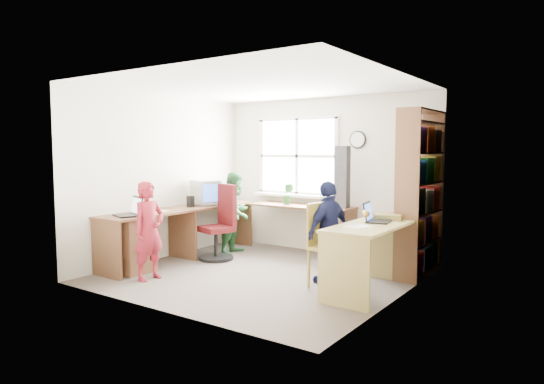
{
  "coord_description": "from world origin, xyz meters",
  "views": [
    {
      "loc": [
        3.59,
        -4.94,
        1.6
      ],
      "look_at": [
        0.0,
        0.25,
        1.05
      ],
      "focal_mm": 32.0,
      "sensor_mm": 36.0,
      "label": 1
    }
  ],
  "objects_px": {
    "swivel_chair": "(220,227)",
    "person_green": "(236,213)",
    "bookshelf": "(420,197)",
    "person_red": "(149,231)",
    "cd_tower": "(343,177)",
    "l_desk": "(172,233)",
    "crt_monitor": "(206,193)",
    "right_desk": "(370,243)",
    "potted_plant": "(288,194)",
    "wooden_chair": "(326,241)",
    "laptop_left": "(131,211)",
    "laptop_right": "(375,217)",
    "person_navy": "(329,232)"
  },
  "relations": [
    {
      "from": "l_desk",
      "to": "right_desk",
      "type": "xyz_separation_m",
      "value": [
        2.76,
        0.35,
        0.1
      ]
    },
    {
      "from": "laptop_right",
      "to": "cd_tower",
      "type": "height_order",
      "value": "cd_tower"
    },
    {
      "from": "wooden_chair",
      "to": "crt_monitor",
      "type": "distance_m",
      "value": 2.52
    },
    {
      "from": "laptop_right",
      "to": "person_navy",
      "type": "xyz_separation_m",
      "value": [
        -0.53,
        -0.12,
        -0.21
      ]
    },
    {
      "from": "cd_tower",
      "to": "wooden_chair",
      "type": "bearing_deg",
      "value": -74.93
    },
    {
      "from": "cd_tower",
      "to": "person_red",
      "type": "height_order",
      "value": "cd_tower"
    },
    {
      "from": "wooden_chair",
      "to": "person_green",
      "type": "distance_m",
      "value": 2.17
    },
    {
      "from": "right_desk",
      "to": "person_red",
      "type": "bearing_deg",
      "value": -157.22
    },
    {
      "from": "laptop_right",
      "to": "cd_tower",
      "type": "bearing_deg",
      "value": 30.27
    },
    {
      "from": "potted_plant",
      "to": "person_green",
      "type": "bearing_deg",
      "value": -137.66
    },
    {
      "from": "swivel_chair",
      "to": "laptop_left",
      "type": "xyz_separation_m",
      "value": [
        -0.42,
        -1.28,
        0.34
      ]
    },
    {
      "from": "laptop_left",
      "to": "laptop_right",
      "type": "height_order",
      "value": "laptop_right"
    },
    {
      "from": "laptop_left",
      "to": "potted_plant",
      "type": "relative_size",
      "value": 1.35
    },
    {
      "from": "bookshelf",
      "to": "potted_plant",
      "type": "height_order",
      "value": "bookshelf"
    },
    {
      "from": "cd_tower",
      "to": "person_red",
      "type": "bearing_deg",
      "value": -125.06
    },
    {
      "from": "wooden_chair",
      "to": "person_navy",
      "type": "xyz_separation_m",
      "value": [
        -0.04,
        0.15,
        0.08
      ]
    },
    {
      "from": "crt_monitor",
      "to": "laptop_right",
      "type": "height_order",
      "value": "crt_monitor"
    },
    {
      "from": "crt_monitor",
      "to": "person_navy",
      "type": "xyz_separation_m",
      "value": [
        2.37,
        -0.42,
        -0.33
      ]
    },
    {
      "from": "swivel_chair",
      "to": "person_green",
      "type": "xyz_separation_m",
      "value": [
        -0.06,
        0.45,
        0.16
      ]
    },
    {
      "from": "right_desk",
      "to": "swivel_chair",
      "type": "xyz_separation_m",
      "value": [
        -2.48,
        0.33,
        -0.09
      ]
    },
    {
      "from": "crt_monitor",
      "to": "person_green",
      "type": "xyz_separation_m",
      "value": [
        0.41,
        0.25,
        -0.31
      ]
    },
    {
      "from": "bookshelf",
      "to": "cd_tower",
      "type": "distance_m",
      "value": 1.26
    },
    {
      "from": "l_desk",
      "to": "crt_monitor",
      "type": "distance_m",
      "value": 1.03
    },
    {
      "from": "l_desk",
      "to": "right_desk",
      "type": "relative_size",
      "value": 2.21
    },
    {
      "from": "laptop_left",
      "to": "l_desk",
      "type": "bearing_deg",
      "value": 97.82
    },
    {
      "from": "l_desk",
      "to": "person_green",
      "type": "distance_m",
      "value": 1.17
    },
    {
      "from": "laptop_right",
      "to": "person_navy",
      "type": "distance_m",
      "value": 0.58
    },
    {
      "from": "laptop_right",
      "to": "cd_tower",
      "type": "relative_size",
      "value": 0.42
    },
    {
      "from": "person_green",
      "to": "person_navy",
      "type": "height_order",
      "value": "person_green"
    },
    {
      "from": "bookshelf",
      "to": "cd_tower",
      "type": "xyz_separation_m",
      "value": [
        -1.22,
        0.25,
        0.2
      ]
    },
    {
      "from": "bookshelf",
      "to": "person_green",
      "type": "xyz_separation_m",
      "value": [
        -2.74,
        -0.33,
        -0.37
      ]
    },
    {
      "from": "wooden_chair",
      "to": "laptop_left",
      "type": "distance_m",
      "value": 2.55
    },
    {
      "from": "cd_tower",
      "to": "potted_plant",
      "type": "height_order",
      "value": "cd_tower"
    },
    {
      "from": "bookshelf",
      "to": "person_red",
      "type": "bearing_deg",
      "value": -141.05
    },
    {
      "from": "cd_tower",
      "to": "person_green",
      "type": "bearing_deg",
      "value": -163.14
    },
    {
      "from": "right_desk",
      "to": "cd_tower",
      "type": "bearing_deg",
      "value": 127.0
    },
    {
      "from": "wooden_chair",
      "to": "person_navy",
      "type": "relative_size",
      "value": 0.8
    },
    {
      "from": "bookshelf",
      "to": "potted_plant",
      "type": "relative_size",
      "value": 6.4
    },
    {
      "from": "potted_plant",
      "to": "person_red",
      "type": "relative_size",
      "value": 0.27
    },
    {
      "from": "swivel_chair",
      "to": "right_desk",
      "type": "bearing_deg",
      "value": 8.48
    },
    {
      "from": "bookshelf",
      "to": "potted_plant",
      "type": "xyz_separation_m",
      "value": [
        -2.14,
        0.21,
        -0.09
      ]
    },
    {
      "from": "l_desk",
      "to": "crt_monitor",
      "type": "xyz_separation_m",
      "value": [
        -0.19,
        0.88,
        0.49
      ]
    },
    {
      "from": "potted_plant",
      "to": "laptop_right",
      "type": "bearing_deg",
      "value": -30.08
    },
    {
      "from": "laptop_right",
      "to": "l_desk",
      "type": "bearing_deg",
      "value": 91.57
    },
    {
      "from": "l_desk",
      "to": "right_desk",
      "type": "height_order",
      "value": "right_desk"
    },
    {
      "from": "bookshelf",
      "to": "crt_monitor",
      "type": "xyz_separation_m",
      "value": [
        -3.14,
        -0.59,
        -0.06
      ]
    },
    {
      "from": "right_desk",
      "to": "person_green",
      "type": "xyz_separation_m",
      "value": [
        -2.54,
        0.79,
        0.07
      ]
    },
    {
      "from": "right_desk",
      "to": "bookshelf",
      "type": "xyz_separation_m",
      "value": [
        0.19,
        1.12,
        0.44
      ]
    },
    {
      "from": "swivel_chair",
      "to": "cd_tower",
      "type": "distance_m",
      "value": 1.93
    },
    {
      "from": "crt_monitor",
      "to": "laptop_left",
      "type": "xyz_separation_m",
      "value": [
        0.05,
        -1.48,
        -0.13
      ]
    }
  ]
}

